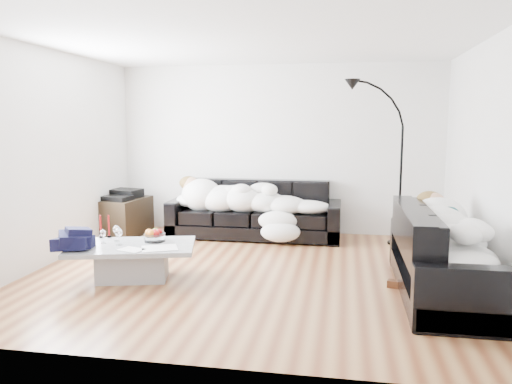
% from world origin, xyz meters
% --- Properties ---
extents(ground, '(5.00, 5.00, 0.00)m').
position_xyz_m(ground, '(0.00, 0.00, 0.00)').
color(ground, brown).
rests_on(ground, ground).
extents(wall_back, '(5.00, 0.02, 2.60)m').
position_xyz_m(wall_back, '(0.00, 2.25, 1.30)').
color(wall_back, silver).
rests_on(wall_back, ground).
extents(wall_left, '(0.02, 4.50, 2.60)m').
position_xyz_m(wall_left, '(-2.50, 0.00, 1.30)').
color(wall_left, silver).
rests_on(wall_left, ground).
extents(wall_right, '(0.02, 4.50, 2.60)m').
position_xyz_m(wall_right, '(2.50, 0.00, 1.30)').
color(wall_right, silver).
rests_on(wall_right, ground).
extents(ceiling, '(5.00, 5.00, 0.00)m').
position_xyz_m(ceiling, '(0.00, 0.00, 2.60)').
color(ceiling, white).
rests_on(ceiling, ground).
extents(sofa_back, '(2.56, 0.88, 0.84)m').
position_xyz_m(sofa_back, '(-0.29, 1.80, 0.42)').
color(sofa_back, black).
rests_on(sofa_back, ground).
extents(sofa_right, '(0.92, 2.15, 0.87)m').
position_xyz_m(sofa_right, '(2.06, -0.37, 0.43)').
color(sofa_right, black).
rests_on(sofa_right, ground).
extents(sleeper_back, '(2.16, 0.75, 0.43)m').
position_xyz_m(sleeper_back, '(-0.29, 1.75, 0.64)').
color(sleeper_back, white).
rests_on(sleeper_back, sofa_back).
extents(sleeper_right, '(0.78, 1.84, 0.45)m').
position_xyz_m(sleeper_right, '(2.06, -0.37, 0.64)').
color(sleeper_right, white).
rests_on(sleeper_right, sofa_right).
extents(teal_cushion, '(0.42, 0.38, 0.20)m').
position_xyz_m(teal_cushion, '(2.00, 0.30, 0.72)').
color(teal_cushion, '#094343').
rests_on(teal_cushion, sofa_right).
extents(coffee_table, '(1.49, 1.09, 0.39)m').
position_xyz_m(coffee_table, '(-1.25, -0.46, 0.20)').
color(coffee_table, '#939699').
rests_on(coffee_table, ground).
extents(fruit_bowl, '(0.26, 0.26, 0.15)m').
position_xyz_m(fruit_bowl, '(-1.06, -0.27, 0.46)').
color(fruit_bowl, white).
rests_on(fruit_bowl, coffee_table).
extents(wine_glass_a, '(0.09, 0.09, 0.18)m').
position_xyz_m(wine_glass_a, '(-1.48, -0.34, 0.48)').
color(wine_glass_a, white).
rests_on(wine_glass_a, coffee_table).
extents(wine_glass_b, '(0.07, 0.07, 0.15)m').
position_xyz_m(wine_glass_b, '(-1.58, -0.46, 0.47)').
color(wine_glass_b, white).
rests_on(wine_glass_b, coffee_table).
extents(wine_glass_c, '(0.10, 0.10, 0.19)m').
position_xyz_m(wine_glass_c, '(-1.38, -0.51, 0.49)').
color(wine_glass_c, white).
rests_on(wine_glass_c, coffee_table).
extents(candle_left, '(0.06, 0.06, 0.26)m').
position_xyz_m(candle_left, '(-1.74, -0.21, 0.52)').
color(candle_left, maroon).
rests_on(candle_left, coffee_table).
extents(candle_right, '(0.05, 0.05, 0.26)m').
position_xyz_m(candle_right, '(-1.65, -0.18, 0.52)').
color(candle_right, maroon).
rests_on(candle_right, coffee_table).
extents(newspaper_a, '(0.45, 0.41, 0.01)m').
position_xyz_m(newspaper_a, '(-0.89, -0.56, 0.40)').
color(newspaper_a, silver).
rests_on(newspaper_a, coffee_table).
extents(newspaper_b, '(0.31, 0.26, 0.01)m').
position_xyz_m(newspaper_b, '(-1.16, -0.68, 0.40)').
color(newspaper_b, silver).
rests_on(newspaper_b, coffee_table).
extents(navy_jacket, '(0.51, 0.47, 0.20)m').
position_xyz_m(navy_jacket, '(-1.77, -0.76, 0.57)').
color(navy_jacket, black).
rests_on(navy_jacket, coffee_table).
extents(shoes, '(0.47, 0.43, 0.09)m').
position_xyz_m(shoes, '(1.70, -0.20, 0.04)').
color(shoes, '#472311').
rests_on(shoes, ground).
extents(av_cabinet, '(0.67, 0.89, 0.57)m').
position_xyz_m(av_cabinet, '(-2.28, 1.57, 0.28)').
color(av_cabinet, black).
rests_on(av_cabinet, ground).
extents(stereo, '(0.50, 0.42, 0.13)m').
position_xyz_m(stereo, '(-2.28, 1.57, 0.63)').
color(stereo, black).
rests_on(stereo, av_cabinet).
extents(floor_lamp, '(0.80, 0.57, 2.04)m').
position_xyz_m(floor_lamp, '(1.81, 1.72, 1.02)').
color(floor_lamp, black).
rests_on(floor_lamp, ground).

